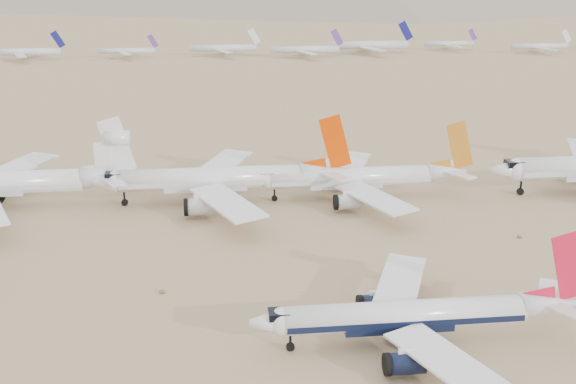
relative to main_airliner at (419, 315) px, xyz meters
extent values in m
plane|color=#8B6E51|center=(-6.71, 6.01, -4.49)|extent=(7000.00, 7000.00, 0.00)
cylinder|color=white|center=(-2.09, 0.00, 0.20)|extent=(34.49, 4.08, 4.08)
cube|color=black|center=(-2.09, 0.00, -0.31)|extent=(33.80, 4.14, 0.92)
sphere|color=white|center=(-19.33, 0.00, 0.20)|extent=(4.08, 4.08, 4.08)
cube|color=black|center=(-19.95, 0.00, 1.32)|extent=(2.85, 2.65, 1.02)
cone|color=white|center=(19.23, 0.00, 0.51)|extent=(8.62, 4.08, 4.08)
cube|color=white|center=(0.57, -12.10, -0.51)|extent=(13.32, 20.99, 0.64)
cube|color=white|center=(20.90, -3.96, 1.02)|extent=(5.47, 7.16, 0.24)
cylinder|color=black|center=(-4.01, -8.48, -2.35)|extent=(4.79, 2.94, 2.94)
cube|color=white|center=(0.57, 12.10, -0.51)|extent=(13.32, 20.99, 0.64)
cube|color=white|center=(20.90, 3.96, 1.02)|extent=(5.47, 7.16, 0.24)
cylinder|color=black|center=(-4.01, 8.48, -2.35)|extent=(4.79, 2.94, 2.94)
cube|color=red|center=(21.62, 0.00, 6.45)|extent=(6.54, 0.33, 10.77)
cylinder|color=black|center=(-18.31, 0.00, -3.88)|extent=(1.22, 0.51, 1.22)
cylinder|color=black|center=(-0.65, -2.85, -3.63)|extent=(1.71, 1.02, 1.71)
cylinder|color=black|center=(-0.65, 2.85, -3.63)|extent=(1.71, 1.02, 1.71)
sphere|color=white|center=(41.29, 62.36, 1.68)|extent=(5.36, 5.36, 5.36)
cube|color=black|center=(40.48, 62.36, 3.15)|extent=(3.75, 3.49, 1.34)
cylinder|color=silver|center=(60.95, 73.30, -1.68)|extent=(6.15, 3.86, 3.86)
cylinder|color=black|center=(42.63, 62.36, -3.68)|extent=(1.61, 0.67, 1.61)
cylinder|color=white|center=(2.92, 64.51, 0.62)|extent=(36.58, 4.45, 4.45)
cube|color=silver|center=(2.92, 64.51, 0.07)|extent=(35.85, 4.51, 1.00)
sphere|color=white|center=(-15.37, 64.51, 0.62)|extent=(4.45, 4.45, 4.45)
cube|color=black|center=(-16.04, 64.51, 1.85)|extent=(3.11, 2.89, 1.11)
cone|color=white|center=(25.53, 64.51, 0.96)|extent=(9.15, 4.45, 4.45)
cube|color=white|center=(5.74, 51.61, -0.15)|extent=(14.13, 22.26, 0.69)
cube|color=white|center=(27.31, 60.28, 1.51)|extent=(5.81, 7.59, 0.27)
cylinder|color=silver|center=(0.89, 55.46, -2.16)|extent=(5.08, 3.20, 3.20)
cube|color=white|center=(5.74, 77.40, -0.15)|extent=(14.13, 22.26, 0.69)
cube|color=white|center=(27.31, 68.73, 1.51)|extent=(5.81, 7.59, 0.27)
cylinder|color=silver|center=(0.89, 73.56, -2.16)|extent=(5.08, 3.20, 3.20)
cube|color=orange|center=(28.07, 64.51, 7.29)|extent=(6.93, 0.36, 11.42)
cylinder|color=black|center=(-14.26, 64.51, -3.82)|extent=(1.33, 0.56, 1.33)
cylinder|color=black|center=(4.44, 61.40, -3.55)|extent=(1.87, 1.11, 1.87)
cylinder|color=black|center=(4.44, 67.62, -3.55)|extent=(1.87, 1.11, 1.87)
cylinder|color=white|center=(-28.42, 65.28, 1.22)|extent=(40.63, 4.97, 4.97)
cube|color=silver|center=(-28.42, 65.28, 0.60)|extent=(39.81, 5.04, 1.12)
sphere|color=white|center=(-48.74, 65.28, 1.22)|extent=(4.97, 4.97, 4.97)
cube|color=black|center=(-49.48, 65.28, 2.59)|extent=(3.48, 3.23, 1.24)
cone|color=white|center=(-3.31, 65.28, 1.59)|extent=(10.16, 4.97, 4.97)
cube|color=white|center=(-25.29, 50.95, 0.35)|extent=(15.69, 24.73, 0.77)
cube|color=white|center=(-1.34, 60.59, 2.22)|extent=(6.45, 8.43, 0.30)
cylinder|color=silver|center=(-30.68, 55.22, -1.89)|extent=(5.64, 3.58, 3.58)
cube|color=white|center=(-25.29, 79.62, 0.35)|extent=(15.69, 24.73, 0.77)
cube|color=white|center=(-1.34, 69.98, 2.22)|extent=(6.45, 8.43, 0.30)
cylinder|color=silver|center=(-30.68, 75.35, -1.89)|extent=(5.64, 3.58, 3.58)
cube|color=#D83B00|center=(-0.49, 65.28, 8.64)|extent=(7.70, 0.40, 12.69)
cylinder|color=black|center=(-47.50, 65.28, -3.74)|extent=(1.49, 0.62, 1.49)
cylinder|color=black|center=(-26.73, 61.81, -3.45)|extent=(2.09, 1.24, 2.09)
cylinder|color=black|center=(-26.73, 68.76, -3.45)|extent=(2.09, 1.24, 2.09)
cone|color=white|center=(-51.37, 67.10, 1.64)|extent=(10.45, 5.01, 5.01)
cube|color=white|center=(-49.34, 62.29, 2.27)|extent=(6.64, 8.68, 0.30)
cube|color=white|center=(-73.99, 81.80, 0.39)|extent=(16.15, 25.45, 0.78)
cube|color=white|center=(-49.34, 71.92, 2.27)|extent=(6.64, 8.68, 0.30)
cube|color=white|center=(-48.47, 67.10, 8.87)|extent=(7.92, 0.40, 13.06)
cylinder|color=white|center=(-48.18, 67.10, 10.48)|extent=(5.23, 3.24, 3.24)
cylinder|color=black|center=(-75.47, 70.61, -3.44)|extent=(2.10, 1.25, 2.10)
cylinder|color=silver|center=(-122.23, 306.14, -0.25)|extent=(37.27, 3.68, 3.68)
cube|color=navy|center=(-104.69, 306.14, 5.98)|extent=(7.42, 0.37, 9.35)
cube|color=silver|center=(-122.23, 296.50, -0.80)|extent=(9.82, 17.16, 0.37)
cube|color=silver|center=(-122.23, 315.79, -0.80)|extent=(9.82, 17.16, 0.37)
cylinder|color=silver|center=(-69.79, 307.00, -0.61)|extent=(29.85, 2.95, 2.95)
cube|color=#603886|center=(-55.75, 307.00, 4.37)|extent=(5.94, 0.29, 7.49)
cube|color=silver|center=(-69.79, 299.27, -1.06)|extent=(7.86, 13.74, 0.29)
cube|color=silver|center=(-69.79, 314.72, -1.06)|extent=(7.86, 13.74, 0.29)
cylinder|color=silver|center=(-18.39, 310.92, -0.30)|extent=(36.25, 3.58, 3.58)
cube|color=white|center=(-1.33, 310.92, 5.76)|extent=(7.22, 0.36, 9.09)
cube|color=silver|center=(-18.39, 301.53, -0.83)|extent=(9.55, 16.69, 0.36)
cube|color=silver|center=(-18.39, 320.30, -0.83)|extent=(9.55, 16.69, 0.36)
cylinder|color=silver|center=(25.00, 299.22, -0.26)|extent=(37.04, 3.66, 3.66)
cube|color=#603886|center=(42.43, 299.22, 5.93)|extent=(7.38, 0.37, 9.29)
cube|color=silver|center=(25.00, 289.63, -0.81)|extent=(9.76, 17.05, 0.37)
cube|color=silver|center=(25.00, 308.80, -0.81)|extent=(9.76, 17.05, 0.37)
cylinder|color=silver|center=(62.35, 311.51, 0.14)|extent=(45.12, 4.46, 4.46)
cube|color=navy|center=(83.58, 311.51, 7.68)|extent=(8.99, 0.45, 11.32)
cube|color=silver|center=(62.35, 299.83, -0.53)|extent=(11.89, 20.77, 0.45)
cube|color=silver|center=(62.35, 323.19, -0.53)|extent=(11.89, 20.77, 0.45)
cylinder|color=silver|center=(111.86, 319.33, -0.65)|extent=(29.13, 2.88, 2.88)
cube|color=#603886|center=(125.56, 319.33, 4.22)|extent=(5.80, 0.29, 7.31)
cube|color=silver|center=(111.86, 311.79, -1.08)|extent=(7.67, 13.41, 0.29)
cube|color=silver|center=(111.86, 326.87, -1.08)|extent=(7.67, 13.41, 0.29)
cylinder|color=silver|center=(157.81, 300.51, -0.51)|extent=(32.00, 3.16, 3.16)
cube|color=white|center=(172.87, 300.51, 4.84)|extent=(6.37, 0.32, 8.03)
cube|color=silver|center=(157.81, 292.22, -0.98)|extent=(8.43, 14.73, 0.32)
cube|color=silver|center=(157.81, 308.79, -0.98)|extent=(8.43, 14.73, 0.32)
ellipsoid|color=brown|center=(-37.11, 20.41, -4.19)|extent=(0.98, 0.98, 0.54)
ellipsoid|color=brown|center=(17.69, 7.61, -4.24)|extent=(0.84, 0.84, 0.46)
ellipsoid|color=brown|center=(31.39, 36.91, -4.19)|extent=(0.98, 0.98, 0.54)
camera|label=1|loc=(-28.88, -88.53, 48.51)|focal=45.00mm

